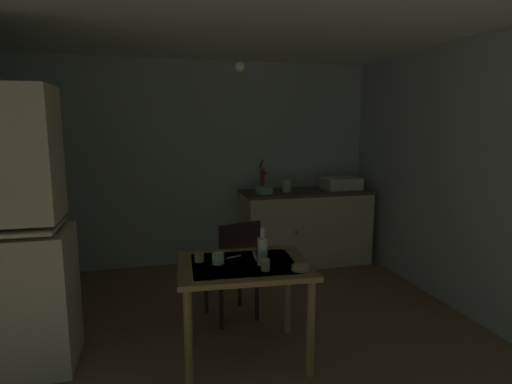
{
  "coord_description": "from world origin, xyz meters",
  "views": [
    {
      "loc": [
        -0.54,
        -3.03,
        1.71
      ],
      "look_at": [
        0.29,
        0.23,
        1.16
      ],
      "focal_mm": 29.15,
      "sensor_mm": 36.0,
      "label": 1
    }
  ],
  "objects_px": {
    "mixing_bowl_counter": "(264,190)",
    "hand_pump": "(262,178)",
    "mug_tall": "(266,265)",
    "sink_basin": "(341,183)",
    "glass_bottle": "(262,250)",
    "serving_bowl_wide": "(300,268)",
    "chair_far_side": "(234,267)",
    "dining_table": "(244,278)"
  },
  "relations": [
    {
      "from": "sink_basin",
      "to": "hand_pump",
      "type": "height_order",
      "value": "hand_pump"
    },
    {
      "from": "serving_bowl_wide",
      "to": "glass_bottle",
      "type": "relative_size",
      "value": 0.45
    },
    {
      "from": "sink_basin",
      "to": "dining_table",
      "type": "xyz_separation_m",
      "value": [
        -1.68,
        -1.92,
        -0.37
      ]
    },
    {
      "from": "sink_basin",
      "to": "mixing_bowl_counter",
      "type": "distance_m",
      "value": 1.01
    },
    {
      "from": "mixing_bowl_counter",
      "to": "sink_basin",
      "type": "bearing_deg",
      "value": 2.83
    },
    {
      "from": "mug_tall",
      "to": "chair_far_side",
      "type": "bearing_deg",
      "value": 94.36
    },
    {
      "from": "sink_basin",
      "to": "dining_table",
      "type": "bearing_deg",
      "value": -131.21
    },
    {
      "from": "serving_bowl_wide",
      "to": "glass_bottle",
      "type": "height_order",
      "value": "glass_bottle"
    },
    {
      "from": "hand_pump",
      "to": "mixing_bowl_counter",
      "type": "distance_m",
      "value": 0.16
    },
    {
      "from": "mixing_bowl_counter",
      "to": "hand_pump",
      "type": "bearing_deg",
      "value": 85.62
    },
    {
      "from": "mixing_bowl_counter",
      "to": "dining_table",
      "type": "distance_m",
      "value": 2.01
    },
    {
      "from": "mixing_bowl_counter",
      "to": "glass_bottle",
      "type": "bearing_deg",
      "value": -105.82
    },
    {
      "from": "mixing_bowl_counter",
      "to": "serving_bowl_wide",
      "type": "relative_size",
      "value": 1.74
    },
    {
      "from": "mixing_bowl_counter",
      "to": "dining_table",
      "type": "xyz_separation_m",
      "value": [
        -0.67,
        -1.87,
        -0.33
      ]
    },
    {
      "from": "chair_far_side",
      "to": "glass_bottle",
      "type": "height_order",
      "value": "glass_bottle"
    },
    {
      "from": "sink_basin",
      "to": "dining_table",
      "type": "height_order",
      "value": "sink_basin"
    },
    {
      "from": "dining_table",
      "to": "glass_bottle",
      "type": "height_order",
      "value": "glass_bottle"
    },
    {
      "from": "mixing_bowl_counter",
      "to": "chair_far_side",
      "type": "height_order",
      "value": "mixing_bowl_counter"
    },
    {
      "from": "serving_bowl_wide",
      "to": "mug_tall",
      "type": "xyz_separation_m",
      "value": [
        -0.23,
        0.05,
        0.02
      ]
    },
    {
      "from": "dining_table",
      "to": "mug_tall",
      "type": "relative_size",
      "value": 12.25
    },
    {
      "from": "dining_table",
      "to": "serving_bowl_wide",
      "type": "xyz_separation_m",
      "value": [
        0.34,
        -0.24,
        0.13
      ]
    },
    {
      "from": "dining_table",
      "to": "mug_tall",
      "type": "bearing_deg",
      "value": -59.52
    },
    {
      "from": "sink_basin",
      "to": "chair_far_side",
      "type": "xyz_separation_m",
      "value": [
        -1.63,
        -1.32,
        -0.5
      ]
    },
    {
      "from": "dining_table",
      "to": "glass_bottle",
      "type": "xyz_separation_m",
      "value": [
        0.12,
        -0.06,
        0.22
      ]
    },
    {
      "from": "sink_basin",
      "to": "glass_bottle",
      "type": "xyz_separation_m",
      "value": [
        -1.56,
        -1.98,
        -0.15
      ]
    },
    {
      "from": "hand_pump",
      "to": "mug_tall",
      "type": "bearing_deg",
      "value": -104.75
    },
    {
      "from": "sink_basin",
      "to": "serving_bowl_wide",
      "type": "xyz_separation_m",
      "value": [
        -1.34,
        -2.16,
        -0.24
      ]
    },
    {
      "from": "chair_far_side",
      "to": "serving_bowl_wide",
      "type": "xyz_separation_m",
      "value": [
        0.29,
        -0.84,
        0.26
      ]
    },
    {
      "from": "mixing_bowl_counter",
      "to": "dining_table",
      "type": "bearing_deg",
      "value": -109.68
    },
    {
      "from": "chair_far_side",
      "to": "serving_bowl_wide",
      "type": "bearing_deg",
      "value": -70.74
    },
    {
      "from": "dining_table",
      "to": "hand_pump",
      "type": "bearing_deg",
      "value": 71.01
    },
    {
      "from": "serving_bowl_wide",
      "to": "mug_tall",
      "type": "bearing_deg",
      "value": 167.53
    },
    {
      "from": "hand_pump",
      "to": "mixing_bowl_counter",
      "type": "xyz_separation_m",
      "value": [
        -0.01,
        -0.1,
        -0.13
      ]
    },
    {
      "from": "sink_basin",
      "to": "mug_tall",
      "type": "bearing_deg",
      "value": -126.74
    },
    {
      "from": "dining_table",
      "to": "chair_far_side",
      "type": "xyz_separation_m",
      "value": [
        0.05,
        0.6,
        -0.13
      ]
    },
    {
      "from": "chair_far_side",
      "to": "glass_bottle",
      "type": "bearing_deg",
      "value": -83.8
    },
    {
      "from": "mixing_bowl_counter",
      "to": "chair_far_side",
      "type": "relative_size",
      "value": 0.23
    },
    {
      "from": "mug_tall",
      "to": "glass_bottle",
      "type": "height_order",
      "value": "glass_bottle"
    },
    {
      "from": "sink_basin",
      "to": "hand_pump",
      "type": "xyz_separation_m",
      "value": [
        -1.0,
        0.05,
        0.09
      ]
    },
    {
      "from": "glass_bottle",
      "to": "serving_bowl_wide",
      "type": "bearing_deg",
      "value": -38.46
    },
    {
      "from": "mixing_bowl_counter",
      "to": "glass_bottle",
      "type": "relative_size",
      "value": 0.78
    },
    {
      "from": "serving_bowl_wide",
      "to": "sink_basin",
      "type": "bearing_deg",
      "value": 58.19
    }
  ]
}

